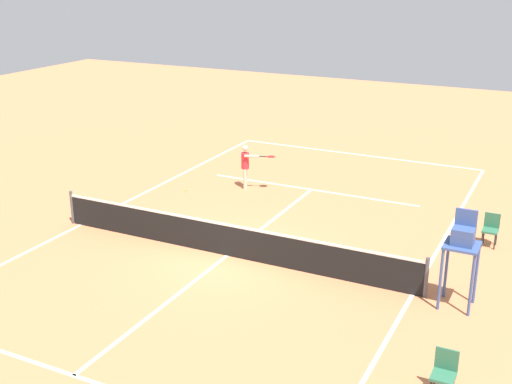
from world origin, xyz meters
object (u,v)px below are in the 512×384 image
Objects in this scene: courtside_chair_near at (444,372)px; courtside_chair_mid at (491,228)px; umpire_chair at (462,244)px; tennis_ball at (186,190)px; player_serving at (247,163)px.

courtside_chair_near is 7.81m from courtside_chair_mid.
umpire_chair reaches higher than courtside_chair_near.
umpire_chair is at bearing 157.23° from tennis_ball.
courtside_chair_near is at bearing 143.19° from tennis_ball.
umpire_chair reaches higher than tennis_ball.
player_serving is 10.14m from umpire_chair.
umpire_chair reaches higher than player_serving.
player_serving is at bearing -46.13° from courtside_chair_near.
player_serving is at bearing -146.57° from tennis_ball.
tennis_ball is 10.52m from courtside_chair_mid.
umpire_chair is 2.54× the size of courtside_chair_mid.
courtside_chair_near is (-10.73, 8.03, 0.50)m from tennis_ball.
umpire_chair is at bearing 87.25° from courtside_chair_mid.
courtside_chair_mid is at bearing 178.80° from tennis_ball.
player_serving is 1.71× the size of courtside_chair_mid.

